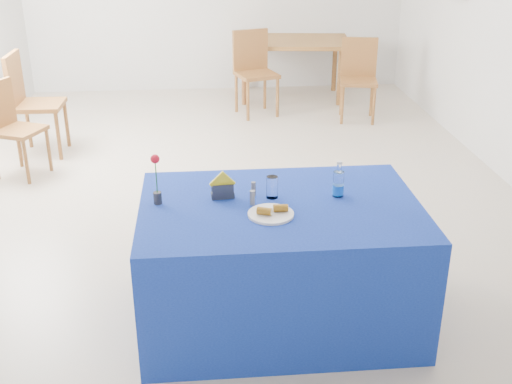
% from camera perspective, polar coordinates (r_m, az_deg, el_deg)
% --- Properties ---
extents(floor, '(7.00, 7.00, 0.00)m').
position_cam_1_polar(floor, '(5.74, -2.01, 0.29)').
color(floor, beige).
rests_on(floor, ground).
extents(plate, '(0.25, 0.25, 0.01)m').
position_cam_1_polar(plate, '(3.51, 1.33, -1.98)').
color(plate, white).
rests_on(plate, blue_table).
extents(drinking_glass, '(0.07, 0.07, 0.13)m').
position_cam_1_polar(drinking_glass, '(3.71, 1.44, 0.44)').
color(drinking_glass, white).
rests_on(drinking_glass, blue_table).
extents(salt_shaker, '(0.03, 0.03, 0.08)m').
position_cam_1_polar(salt_shaker, '(3.62, -0.33, -0.51)').
color(salt_shaker, slate).
rests_on(salt_shaker, blue_table).
extents(pepper_shaker, '(0.03, 0.03, 0.08)m').
position_cam_1_polar(pepper_shaker, '(3.74, -0.23, 0.28)').
color(pepper_shaker, slate).
rests_on(pepper_shaker, blue_table).
extents(blue_table, '(1.60, 1.10, 0.76)m').
position_cam_1_polar(blue_table, '(3.82, 2.09, -6.27)').
color(blue_table, navy).
rests_on(blue_table, floor).
extents(water_bottle, '(0.07, 0.07, 0.21)m').
position_cam_1_polar(water_bottle, '(3.75, 7.32, 0.66)').
color(water_bottle, white).
rests_on(water_bottle, blue_table).
extents(napkin_holder, '(0.15, 0.07, 0.17)m').
position_cam_1_polar(napkin_holder, '(3.71, -2.99, 0.18)').
color(napkin_holder, '#353539').
rests_on(napkin_holder, blue_table).
extents(rose_vase, '(0.05, 0.05, 0.30)m').
position_cam_1_polar(rose_vase, '(3.64, -8.84, 1.07)').
color(rose_vase, '#27282D').
rests_on(rose_vase, blue_table).
extents(oak_table, '(1.55, 1.09, 0.76)m').
position_cam_1_polar(oak_table, '(8.44, 3.18, 12.86)').
color(oak_table, brown).
rests_on(oak_table, floor).
extents(chair_bg_left, '(0.55, 0.55, 0.99)m').
position_cam_1_polar(chair_bg_left, '(7.78, -0.20, 11.11)').
color(chair_bg_left, brown).
rests_on(chair_bg_left, floor).
extents(chair_bg_right, '(0.49, 0.49, 0.93)m').
position_cam_1_polar(chair_bg_right, '(7.67, 9.10, 10.39)').
color(chair_bg_right, brown).
rests_on(chair_bg_right, floor).
extents(chair_win_a, '(0.52, 0.52, 0.88)m').
position_cam_1_polar(chair_win_a, '(6.30, -21.01, 5.81)').
color(chair_win_a, brown).
rests_on(chair_win_a, floor).
extents(chair_win_b, '(0.47, 0.47, 1.02)m').
position_cam_1_polar(chair_win_b, '(6.77, -19.56, 7.96)').
color(chair_win_b, brown).
rests_on(chair_win_b, floor).
extents(banana_pieces, '(0.18, 0.09, 0.04)m').
position_cam_1_polar(banana_pieces, '(3.50, 1.50, -1.57)').
color(banana_pieces, orange).
rests_on(banana_pieces, plate).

